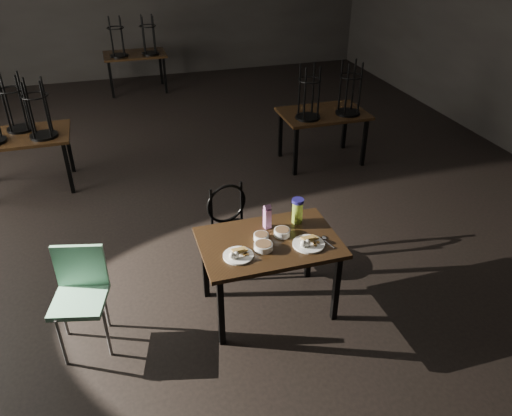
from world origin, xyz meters
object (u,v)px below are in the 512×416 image
object	(u,v)px
juice_carton	(267,217)
bentwood_chair	(232,223)
water_bottle	(297,210)
main_table	(269,248)
school_chair	(80,290)

from	to	relation	value
juice_carton	bentwood_chair	distance (m)	0.60
water_bottle	bentwood_chair	distance (m)	0.76
juice_carton	water_bottle	bearing A→B (deg)	1.40
main_table	juice_carton	world-z (taller)	juice_carton
bentwood_chair	school_chair	distance (m)	1.56
school_chair	bentwood_chair	bearing A→B (deg)	36.98
main_table	school_chair	xyz separation A→B (m)	(-1.60, 0.06, -0.13)
main_table	juice_carton	bearing A→B (deg)	77.25
water_bottle	school_chair	size ratio (longest dim) A/B	0.26
water_bottle	school_chair	bearing A→B (deg)	-175.48
water_bottle	bentwood_chair	world-z (taller)	water_bottle
juice_carton	bentwood_chair	world-z (taller)	juice_carton
main_table	school_chair	distance (m)	1.61
bentwood_chair	school_chair	xyz separation A→B (m)	(-1.44, -0.61, -0.00)
main_table	water_bottle	bearing A→B (deg)	32.60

